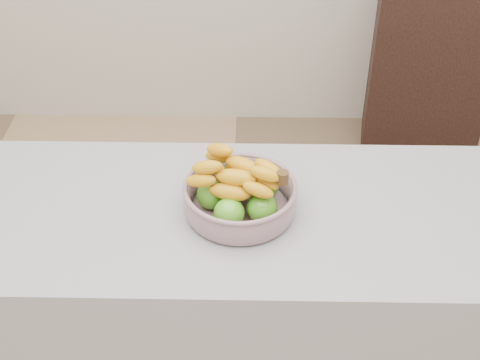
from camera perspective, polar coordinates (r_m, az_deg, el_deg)
The scene contains 3 objects.
counter at distance 2.03m, azimuth -1.61°, elevation -12.33°, with size 2.00×0.60×0.90m, color #9E9DA5.
cabinet at distance 3.40m, azimuth 15.88°, elevation 10.06°, with size 0.55×0.44×0.99m, color black.
fruit_bowl at distance 1.67m, azimuth -0.02°, elevation -1.29°, with size 0.29×0.29×0.16m.
Camera 1 is at (0.08, -1.14, 2.01)m, focal length 50.00 mm.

